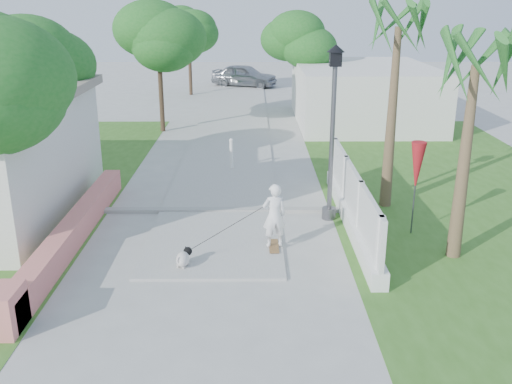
{
  "coord_description": "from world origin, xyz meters",
  "views": [
    {
      "loc": [
        0.91,
        -8.41,
        5.45
      ],
      "look_at": [
        0.99,
        4.43,
        1.1
      ],
      "focal_mm": 40.0,
      "sensor_mm": 36.0,
      "label": 1
    }
  ],
  "objects_px": {
    "street_lamp": "(333,128)",
    "skateboarder": "(236,225)",
    "patio_umbrella": "(417,167)",
    "dog": "(184,258)",
    "bollard": "(231,153)",
    "parked_car": "(244,75)"
  },
  "relations": [
    {
      "from": "skateboarder",
      "to": "patio_umbrella",
      "type": "bearing_deg",
      "value": -176.31
    },
    {
      "from": "patio_umbrella",
      "to": "skateboarder",
      "type": "distance_m",
      "value": 4.53
    },
    {
      "from": "parked_car",
      "to": "dog",
      "type": "bearing_deg",
      "value": -161.99
    },
    {
      "from": "bollard",
      "to": "parked_car",
      "type": "height_order",
      "value": "parked_car"
    },
    {
      "from": "parked_car",
      "to": "street_lamp",
      "type": "bearing_deg",
      "value": -153.92
    },
    {
      "from": "street_lamp",
      "to": "skateboarder",
      "type": "distance_m",
      "value": 3.66
    },
    {
      "from": "skateboarder",
      "to": "dog",
      "type": "bearing_deg",
      "value": 19.02
    },
    {
      "from": "street_lamp",
      "to": "skateboarder",
      "type": "xyz_separation_m",
      "value": [
        -2.36,
        -2.21,
        -1.72
      ]
    },
    {
      "from": "bollard",
      "to": "patio_umbrella",
      "type": "distance_m",
      "value": 7.25
    },
    {
      "from": "patio_umbrella",
      "to": "dog",
      "type": "bearing_deg",
      "value": -160.73
    },
    {
      "from": "bollard",
      "to": "skateboarder",
      "type": "xyz_separation_m",
      "value": [
        0.34,
        -6.71,
        0.12
      ]
    },
    {
      "from": "dog",
      "to": "street_lamp",
      "type": "bearing_deg",
      "value": 62.77
    },
    {
      "from": "skateboarder",
      "to": "bollard",
      "type": "bearing_deg",
      "value": -99.25
    },
    {
      "from": "bollard",
      "to": "street_lamp",
      "type": "bearing_deg",
      "value": -59.04
    },
    {
      "from": "skateboarder",
      "to": "parked_car",
      "type": "height_order",
      "value": "skateboarder"
    },
    {
      "from": "dog",
      "to": "parked_car",
      "type": "bearing_deg",
      "value": 111.05
    },
    {
      "from": "street_lamp",
      "to": "dog",
      "type": "height_order",
      "value": "street_lamp"
    },
    {
      "from": "street_lamp",
      "to": "skateboarder",
      "type": "height_order",
      "value": "street_lamp"
    },
    {
      "from": "street_lamp",
      "to": "parked_car",
      "type": "relative_size",
      "value": 1.04
    },
    {
      "from": "street_lamp",
      "to": "skateboarder",
      "type": "bearing_deg",
      "value": -136.9
    },
    {
      "from": "patio_umbrella",
      "to": "dog",
      "type": "height_order",
      "value": "patio_umbrella"
    },
    {
      "from": "street_lamp",
      "to": "parked_car",
      "type": "bearing_deg",
      "value": 96.06
    }
  ]
}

